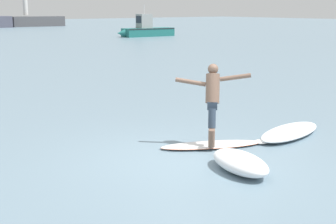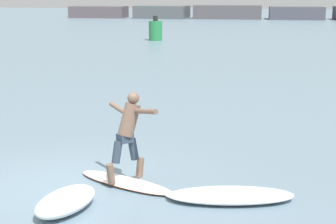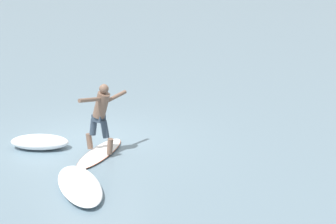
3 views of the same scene
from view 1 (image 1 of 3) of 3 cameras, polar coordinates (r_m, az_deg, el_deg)
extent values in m
plane|color=slate|center=(8.93, 1.70, -5.72)|extent=(200.00, 200.00, 0.00)
cube|color=#4D4D51|center=(74.36, -15.67, 10.59)|extent=(7.95, 3.28, 1.48)
cylinder|color=silver|center=(73.69, -17.02, 12.47)|extent=(0.70, 0.70, 3.16)
ellipsoid|color=white|center=(9.70, 5.32, -4.00)|extent=(2.15, 1.44, 0.09)
ellipsoid|color=white|center=(10.07, 11.26, -3.58)|extent=(0.40, 0.40, 0.07)
ellipsoid|color=#DB5B2D|center=(9.70, 5.32, -4.00)|extent=(2.17, 1.46, 0.04)
cone|color=black|center=(9.52, 0.25, -4.94)|extent=(0.07, 0.07, 0.14)
cone|color=black|center=(9.41, 1.33, -5.15)|extent=(0.07, 0.07, 0.14)
cone|color=black|center=(9.69, 0.93, -4.62)|extent=(0.07, 0.07, 0.14)
cylinder|color=brown|center=(9.94, 5.36, -2.24)|extent=(0.21, 0.21, 0.38)
cylinder|color=#313F4F|center=(9.72, 5.40, -0.30)|extent=(0.26, 0.26, 0.41)
cylinder|color=brown|center=(9.34, 5.33, -3.23)|extent=(0.21, 0.21, 0.38)
cylinder|color=#313F4F|center=(9.38, 5.39, -0.77)|extent=(0.26, 0.26, 0.41)
cube|color=#313F4F|center=(9.50, 5.42, 0.86)|extent=(0.32, 0.33, 0.16)
cylinder|color=brown|center=(9.53, 5.47, 2.86)|extent=(0.52, 0.52, 0.65)
sphere|color=brown|center=(9.56, 5.52, 5.24)|extent=(0.21, 0.21, 0.21)
cylinder|color=brown|center=(9.59, 2.77, 3.68)|extent=(0.51, 0.51, 0.20)
cylinder|color=brown|center=(9.57, 8.21, 4.21)|extent=(0.52, 0.50, 0.19)
cube|color=#1F6964|center=(46.85, -2.43, 9.70)|extent=(5.36, 1.92, 0.82)
cone|color=#1F6964|center=(45.33, -5.69, 9.55)|extent=(0.97, 0.88, 0.82)
cube|color=black|center=(46.83, -2.43, 10.12)|extent=(5.31, 1.96, 0.08)
cube|color=gray|center=(46.57, -2.92, 11.02)|extent=(1.31, 1.25, 1.36)
cube|color=#232D38|center=(46.24, -3.60, 11.20)|extent=(0.09, 0.94, 0.68)
cylinder|color=silver|center=(46.55, -2.94, 12.41)|extent=(0.06, 0.06, 0.90)
cube|color=black|center=(48.36, 0.38, 9.85)|extent=(0.30, 0.38, 0.52)
ellipsoid|color=white|center=(8.30, 8.77, -6.09)|extent=(1.00, 1.51, 0.33)
ellipsoid|color=white|center=(10.79, 14.63, -2.35)|extent=(2.25, 1.15, 0.20)
camera|label=2|loc=(9.35, 70.25, 8.52)|focal=60.00mm
camera|label=3|loc=(19.84, 34.35, 15.46)|focal=60.00mm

